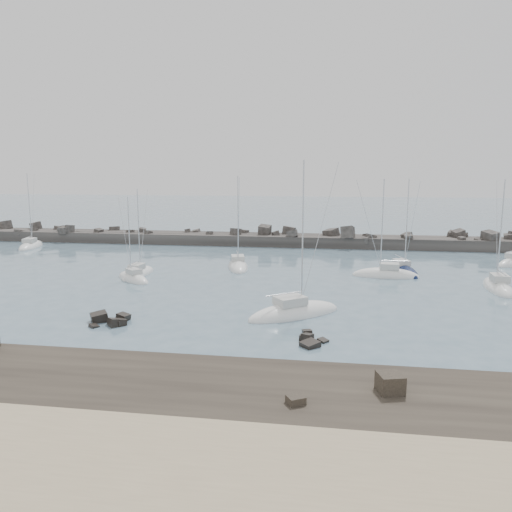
{
  "coord_description": "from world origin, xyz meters",
  "views": [
    {
      "loc": [
        14.5,
        -47.9,
        12.98
      ],
      "look_at": [
        5.36,
        12.0,
        2.48
      ],
      "focal_mm": 35.0,
      "sensor_mm": 36.0,
      "label": 1
    }
  ],
  "objects_px": {
    "sailboat_6": "(294,314)",
    "sailboat_8": "(386,276)",
    "sailboat_5": "(238,267)",
    "sailboat_3": "(138,274)",
    "sailboat_7": "(402,271)",
    "sailboat_9": "(498,288)",
    "sailboat_1": "(31,247)",
    "sailboat_4": "(133,279)"
  },
  "relations": [
    {
      "from": "sailboat_6",
      "to": "sailboat_8",
      "type": "xyz_separation_m",
      "value": [
        9.87,
        18.21,
        0.0
      ]
    },
    {
      "from": "sailboat_5",
      "to": "sailboat_3",
      "type": "bearing_deg",
      "value": -149.89
    },
    {
      "from": "sailboat_3",
      "to": "sailboat_8",
      "type": "bearing_deg",
      "value": 7.14
    },
    {
      "from": "sailboat_6",
      "to": "sailboat_8",
      "type": "bearing_deg",
      "value": 61.54
    },
    {
      "from": "sailboat_7",
      "to": "sailboat_8",
      "type": "bearing_deg",
      "value": -128.27
    },
    {
      "from": "sailboat_8",
      "to": "sailboat_9",
      "type": "xyz_separation_m",
      "value": [
        11.51,
        -4.94,
        0.01
      ]
    },
    {
      "from": "sailboat_1",
      "to": "sailboat_7",
      "type": "bearing_deg",
      "value": -11.52
    },
    {
      "from": "sailboat_1",
      "to": "sailboat_8",
      "type": "height_order",
      "value": "sailboat_1"
    },
    {
      "from": "sailboat_4",
      "to": "sailboat_9",
      "type": "relative_size",
      "value": 0.82
    },
    {
      "from": "sailboat_3",
      "to": "sailboat_9",
      "type": "height_order",
      "value": "sailboat_9"
    },
    {
      "from": "sailboat_6",
      "to": "sailboat_7",
      "type": "xyz_separation_m",
      "value": [
        12.24,
        21.22,
        -0.01
      ]
    },
    {
      "from": "sailboat_5",
      "to": "sailboat_7",
      "type": "height_order",
      "value": "sailboat_5"
    },
    {
      "from": "sailboat_3",
      "to": "sailboat_5",
      "type": "distance_m",
      "value": 13.18
    },
    {
      "from": "sailboat_6",
      "to": "sailboat_9",
      "type": "relative_size",
      "value": 1.15
    },
    {
      "from": "sailboat_7",
      "to": "sailboat_4",
      "type": "bearing_deg",
      "value": -163.68
    },
    {
      "from": "sailboat_1",
      "to": "sailboat_9",
      "type": "relative_size",
      "value": 1.03
    },
    {
      "from": "sailboat_1",
      "to": "sailboat_7",
      "type": "relative_size",
      "value": 1.04
    },
    {
      "from": "sailboat_3",
      "to": "sailboat_9",
      "type": "bearing_deg",
      "value": -1.54
    },
    {
      "from": "sailboat_8",
      "to": "sailboat_9",
      "type": "bearing_deg",
      "value": -23.23
    },
    {
      "from": "sailboat_3",
      "to": "sailboat_8",
      "type": "xyz_separation_m",
      "value": [
        30.42,
        3.81,
        0.01
      ]
    },
    {
      "from": "sailboat_7",
      "to": "sailboat_6",
      "type": "bearing_deg",
      "value": -119.99
    },
    {
      "from": "sailboat_7",
      "to": "sailboat_8",
      "type": "relative_size",
      "value": 0.99
    },
    {
      "from": "sailboat_3",
      "to": "sailboat_5",
      "type": "height_order",
      "value": "sailboat_5"
    },
    {
      "from": "sailboat_3",
      "to": "sailboat_7",
      "type": "distance_m",
      "value": 33.49
    },
    {
      "from": "sailboat_5",
      "to": "sailboat_9",
      "type": "xyz_separation_m",
      "value": [
        30.53,
        -7.74,
        0.01
      ]
    },
    {
      "from": "sailboat_3",
      "to": "sailboat_4",
      "type": "height_order",
      "value": "sailboat_3"
    },
    {
      "from": "sailboat_1",
      "to": "sailboat_9",
      "type": "bearing_deg",
      "value": -16.3
    },
    {
      "from": "sailboat_8",
      "to": "sailboat_7",
      "type": "bearing_deg",
      "value": 51.73
    },
    {
      "from": "sailboat_3",
      "to": "sailboat_4",
      "type": "xyz_separation_m",
      "value": [
        0.42,
        -2.66,
        -0.0
      ]
    },
    {
      "from": "sailboat_6",
      "to": "sailboat_9",
      "type": "distance_m",
      "value": 25.17
    },
    {
      "from": "sailboat_1",
      "to": "sailboat_9",
      "type": "xyz_separation_m",
      "value": [
        68.64,
        -20.08,
        0.02
      ]
    },
    {
      "from": "sailboat_8",
      "to": "sailboat_3",
      "type": "bearing_deg",
      "value": -172.86
    },
    {
      "from": "sailboat_3",
      "to": "sailboat_7",
      "type": "height_order",
      "value": "sailboat_7"
    },
    {
      "from": "sailboat_6",
      "to": "sailboat_7",
      "type": "height_order",
      "value": "sailboat_6"
    },
    {
      "from": "sailboat_8",
      "to": "sailboat_4",
      "type": "bearing_deg",
      "value": -167.83
    },
    {
      "from": "sailboat_6",
      "to": "sailboat_5",
      "type": "bearing_deg",
      "value": 113.53
    },
    {
      "from": "sailboat_1",
      "to": "sailboat_6",
      "type": "relative_size",
      "value": 0.89
    },
    {
      "from": "sailboat_3",
      "to": "sailboat_8",
      "type": "distance_m",
      "value": 30.66
    },
    {
      "from": "sailboat_8",
      "to": "sailboat_9",
      "type": "distance_m",
      "value": 12.53
    },
    {
      "from": "sailboat_5",
      "to": "sailboat_9",
      "type": "relative_size",
      "value": 1.02
    },
    {
      "from": "sailboat_7",
      "to": "sailboat_9",
      "type": "relative_size",
      "value": 0.99
    },
    {
      "from": "sailboat_3",
      "to": "sailboat_8",
      "type": "height_order",
      "value": "sailboat_8"
    }
  ]
}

